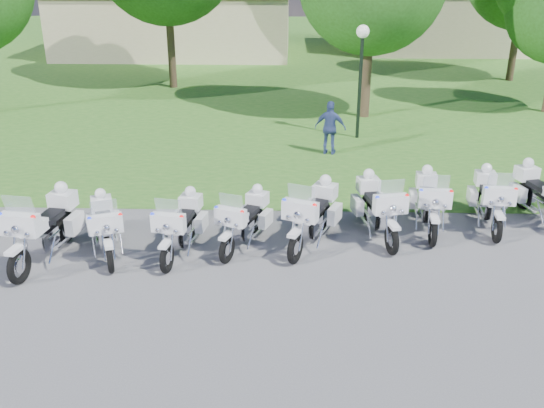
{
  "coord_description": "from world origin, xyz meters",
  "views": [
    {
      "loc": [
        1.25,
        -11.18,
        6.18
      ],
      "look_at": [
        0.85,
        1.2,
        0.95
      ],
      "focal_mm": 40.0,
      "sensor_mm": 36.0,
      "label": 1
    }
  ],
  "objects_px": {
    "motorcycle_1": "(105,226)",
    "motorcycle_4": "(313,214)",
    "motorcycle_2": "(181,225)",
    "bystander_c": "(330,128)",
    "lamp_post": "(362,53)",
    "motorcycle_8": "(544,194)",
    "motorcycle_3": "(245,219)",
    "motorcycle_5": "(378,207)",
    "motorcycle_7": "(490,199)",
    "motorcycle_6": "(429,201)",
    "motorcycle_0": "(45,226)"
  },
  "relations": [
    {
      "from": "lamp_post",
      "to": "motorcycle_5",
      "type": "bearing_deg",
      "value": -92.35
    },
    {
      "from": "motorcycle_1",
      "to": "bystander_c",
      "type": "height_order",
      "value": "bystander_c"
    },
    {
      "from": "motorcycle_2",
      "to": "motorcycle_6",
      "type": "bearing_deg",
      "value": -156.74
    },
    {
      "from": "motorcycle_7",
      "to": "motorcycle_1",
      "type": "bearing_deg",
      "value": 16.49
    },
    {
      "from": "motorcycle_1",
      "to": "lamp_post",
      "type": "xyz_separation_m",
      "value": [
        6.36,
        9.0,
        2.31
      ]
    },
    {
      "from": "motorcycle_6",
      "to": "bystander_c",
      "type": "bearing_deg",
      "value": -65.36
    },
    {
      "from": "motorcycle_3",
      "to": "motorcycle_8",
      "type": "xyz_separation_m",
      "value": [
        7.18,
        1.59,
        0.07
      ]
    },
    {
      "from": "motorcycle_1",
      "to": "lamp_post",
      "type": "relative_size",
      "value": 0.56
    },
    {
      "from": "motorcycle_0",
      "to": "motorcycle_8",
      "type": "bearing_deg",
      "value": -159.7
    },
    {
      "from": "motorcycle_2",
      "to": "motorcycle_8",
      "type": "bearing_deg",
      "value": -157.96
    },
    {
      "from": "motorcycle_1",
      "to": "motorcycle_6",
      "type": "relative_size",
      "value": 0.9
    },
    {
      "from": "motorcycle_3",
      "to": "motorcycle_5",
      "type": "height_order",
      "value": "motorcycle_5"
    },
    {
      "from": "motorcycle_8",
      "to": "bystander_c",
      "type": "distance_m",
      "value": 7.05
    },
    {
      "from": "motorcycle_2",
      "to": "lamp_post",
      "type": "xyz_separation_m",
      "value": [
        4.71,
        8.9,
        2.3
      ]
    },
    {
      "from": "motorcycle_0",
      "to": "bystander_c",
      "type": "relative_size",
      "value": 1.51
    },
    {
      "from": "motorcycle_0",
      "to": "motorcycle_4",
      "type": "relative_size",
      "value": 1.1
    },
    {
      "from": "motorcycle_2",
      "to": "motorcycle_4",
      "type": "height_order",
      "value": "motorcycle_4"
    },
    {
      "from": "motorcycle_8",
      "to": "bystander_c",
      "type": "relative_size",
      "value": 1.39
    },
    {
      "from": "lamp_post",
      "to": "bystander_c",
      "type": "relative_size",
      "value": 2.23
    },
    {
      "from": "motorcycle_2",
      "to": "bystander_c",
      "type": "distance_m",
      "value": 7.91
    },
    {
      "from": "motorcycle_5",
      "to": "lamp_post",
      "type": "bearing_deg",
      "value": -103.51
    },
    {
      "from": "motorcycle_6",
      "to": "motorcycle_7",
      "type": "relative_size",
      "value": 1.01
    },
    {
      "from": "motorcycle_8",
      "to": "bystander_c",
      "type": "height_order",
      "value": "bystander_c"
    },
    {
      "from": "motorcycle_8",
      "to": "lamp_post",
      "type": "height_order",
      "value": "lamp_post"
    },
    {
      "from": "motorcycle_4",
      "to": "motorcycle_8",
      "type": "height_order",
      "value": "motorcycle_4"
    },
    {
      "from": "motorcycle_6",
      "to": "lamp_post",
      "type": "xyz_separation_m",
      "value": [
        -0.94,
        7.48,
        2.27
      ]
    },
    {
      "from": "motorcycle_0",
      "to": "motorcycle_1",
      "type": "height_order",
      "value": "motorcycle_0"
    },
    {
      "from": "motorcycle_4",
      "to": "motorcycle_7",
      "type": "bearing_deg",
      "value": -142.85
    },
    {
      "from": "motorcycle_3",
      "to": "motorcycle_8",
      "type": "bearing_deg",
      "value": -146.74
    },
    {
      "from": "motorcycle_3",
      "to": "bystander_c",
      "type": "relative_size",
      "value": 1.22
    },
    {
      "from": "motorcycle_5",
      "to": "bystander_c",
      "type": "xyz_separation_m",
      "value": [
        -0.76,
        6.0,
        0.18
      ]
    },
    {
      "from": "motorcycle_3",
      "to": "bystander_c",
      "type": "bearing_deg",
      "value": -88.05
    },
    {
      "from": "motorcycle_3",
      "to": "motorcycle_6",
      "type": "xyz_separation_m",
      "value": [
        4.28,
        1.05,
        0.05
      ]
    },
    {
      "from": "motorcycle_4",
      "to": "motorcycle_1",
      "type": "bearing_deg",
      "value": 29.83
    },
    {
      "from": "motorcycle_8",
      "to": "motorcycle_7",
      "type": "bearing_deg",
      "value": -2.59
    },
    {
      "from": "motorcycle_1",
      "to": "motorcycle_4",
      "type": "bearing_deg",
      "value": 167.46
    },
    {
      "from": "motorcycle_0",
      "to": "motorcycle_6",
      "type": "bearing_deg",
      "value": -159.33
    },
    {
      "from": "motorcycle_6",
      "to": "motorcycle_1",
      "type": "bearing_deg",
      "value": 16.59
    },
    {
      "from": "motorcycle_1",
      "to": "bystander_c",
      "type": "bearing_deg",
      "value": -146.78
    },
    {
      "from": "motorcycle_1",
      "to": "motorcycle_8",
      "type": "relative_size",
      "value": 0.89
    },
    {
      "from": "motorcycle_1",
      "to": "motorcycle_5",
      "type": "height_order",
      "value": "motorcycle_5"
    },
    {
      "from": "motorcycle_6",
      "to": "motorcycle_8",
      "type": "bearing_deg",
      "value": -164.7
    },
    {
      "from": "motorcycle_2",
      "to": "bystander_c",
      "type": "bearing_deg",
      "value": -108.24
    },
    {
      "from": "lamp_post",
      "to": "motorcycle_2",
      "type": "bearing_deg",
      "value": -117.91
    },
    {
      "from": "motorcycle_2",
      "to": "bystander_c",
      "type": "height_order",
      "value": "bystander_c"
    },
    {
      "from": "motorcycle_2",
      "to": "motorcycle_3",
      "type": "height_order",
      "value": "motorcycle_2"
    },
    {
      "from": "motorcycle_1",
      "to": "motorcycle_7",
      "type": "xyz_separation_m",
      "value": [
        8.8,
        1.75,
        0.03
      ]
    },
    {
      "from": "motorcycle_0",
      "to": "bystander_c",
      "type": "height_order",
      "value": "motorcycle_0"
    },
    {
      "from": "motorcycle_0",
      "to": "motorcycle_5",
      "type": "relative_size",
      "value": 1.08
    },
    {
      "from": "motorcycle_6",
      "to": "lamp_post",
      "type": "height_order",
      "value": "lamp_post"
    }
  ]
}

